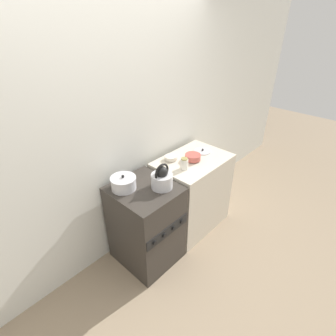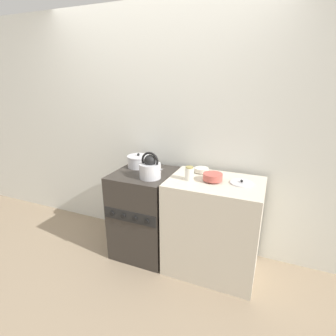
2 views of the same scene
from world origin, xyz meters
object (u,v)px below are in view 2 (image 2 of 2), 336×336
object	(u,v)px
enamel_bowl	(213,177)
stove	(145,212)
cooking_pot	(139,161)
storage_jar	(189,173)
loose_pot_lid	(242,183)
kettle	(150,168)
small_ceramic_bowl	(202,170)

from	to	relation	value
enamel_bowl	stove	bearing A→B (deg)	178.24
stove	cooking_pot	world-z (taller)	cooking_pot
storage_jar	loose_pot_lid	distance (m)	0.46
enamel_bowl	storage_jar	bearing A→B (deg)	-166.73
storage_jar	enamel_bowl	bearing A→B (deg)	13.27
kettle	storage_jar	world-z (taller)	kettle
small_ceramic_bowl	storage_jar	bearing A→B (deg)	-101.98
enamel_bowl	storage_jar	xyz separation A→B (m)	(-0.20, -0.05, 0.02)
small_ceramic_bowl	loose_pot_lid	size ratio (longest dim) A/B	0.69
kettle	enamel_bowl	size ratio (longest dim) A/B	1.47
cooking_pot	storage_jar	xyz separation A→B (m)	(0.63, -0.20, 0.02)
kettle	enamel_bowl	bearing A→B (deg)	8.75
stove	small_ceramic_bowl	bearing A→B (deg)	16.42
enamel_bowl	small_ceramic_bowl	world-z (taller)	enamel_bowl
cooking_pot	loose_pot_lid	xyz separation A→B (m)	(1.08, -0.11, -0.03)
storage_jar	loose_pot_lid	bearing A→B (deg)	11.96
cooking_pot	enamel_bowl	xyz separation A→B (m)	(0.83, -0.16, 0.00)
kettle	stove	bearing A→B (deg)	140.09
cooking_pot	storage_jar	size ratio (longest dim) A/B	1.91
small_ceramic_bowl	storage_jar	xyz separation A→B (m)	(-0.05, -0.23, 0.03)
kettle	small_ceramic_bowl	xyz separation A→B (m)	(0.42, 0.27, -0.05)
stove	small_ceramic_bowl	size ratio (longest dim) A/B	6.60
cooking_pot	loose_pot_lid	distance (m)	1.08
kettle	cooking_pot	xyz separation A→B (m)	(-0.26, 0.24, -0.03)
kettle	enamel_bowl	xyz separation A→B (m)	(0.57, 0.09, -0.03)
cooking_pot	storage_jar	bearing A→B (deg)	-18.07
kettle	loose_pot_lid	distance (m)	0.83
kettle	cooking_pot	bearing A→B (deg)	136.63
kettle	storage_jar	xyz separation A→B (m)	(0.37, 0.04, -0.01)
enamel_bowl	small_ceramic_bowl	size ratio (longest dim) A/B	1.26
enamel_bowl	loose_pot_lid	world-z (taller)	enamel_bowl
stove	loose_pot_lid	world-z (taller)	loose_pot_lid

